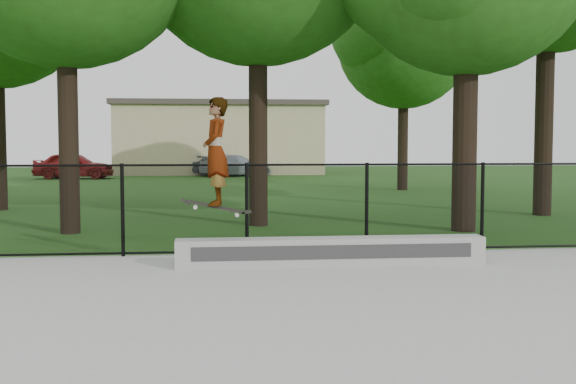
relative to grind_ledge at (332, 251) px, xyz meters
name	(u,v)px	position (x,y,z in m)	size (l,w,h in m)	color
ground	(514,363)	(0.80, -4.70, -0.27)	(100.00, 100.00, 0.00)	#265116
concrete_slab	(514,359)	(0.80, -4.70, -0.24)	(14.00, 12.00, 0.06)	#A0A09B
grind_ledge	(332,251)	(0.00, 0.00, 0.00)	(4.63, 0.40, 0.41)	#9E9E99
car_a	(74,165)	(-8.74, 27.52, 0.42)	(1.61, 3.99, 1.37)	maroon
car_b	(224,166)	(-1.02, 29.69, 0.27)	(1.15, 2.98, 1.08)	black
car_c	(236,166)	(-0.35, 29.24, 0.33)	(1.66, 3.76, 1.19)	#8E97A1
skater_airborne	(216,154)	(-1.72, -0.03, 1.46)	(0.83, 0.58, 1.75)	black
chainlink_fence	(367,207)	(0.80, 1.20, 0.54)	(16.06, 0.06, 1.50)	black
distant_building	(219,137)	(-1.20, 33.30, 1.90)	(12.40, 6.40, 4.30)	#C3B889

